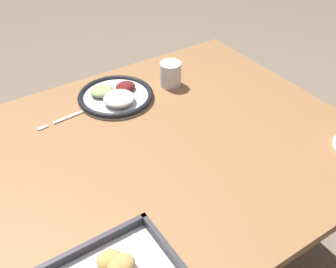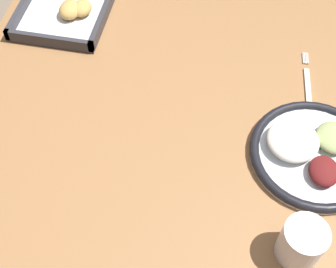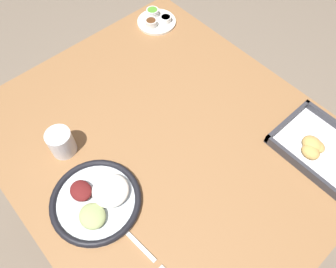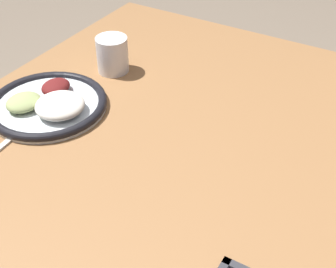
% 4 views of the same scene
% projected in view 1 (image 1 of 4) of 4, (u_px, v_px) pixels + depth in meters
% --- Properties ---
extents(dining_table, '(1.13, 0.98, 0.71)m').
position_uv_depth(dining_table, '(170.00, 163.00, 1.26)').
color(dining_table, olive).
rests_on(dining_table, ground_plane).
extents(dinner_plate, '(0.27, 0.27, 0.05)m').
position_uv_depth(dinner_plate, '(116.00, 96.00, 1.37)').
color(dinner_plate, silver).
rests_on(dinner_plate, dining_table).
extents(fork, '(0.23, 0.03, 0.00)m').
position_uv_depth(fork, '(73.00, 115.00, 1.30)').
color(fork, silver).
rests_on(fork, dining_table).
extents(drinking_cup, '(0.08, 0.08, 0.09)m').
position_uv_depth(drinking_cup, '(170.00, 74.00, 1.43)').
color(drinking_cup, white).
rests_on(drinking_cup, dining_table).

